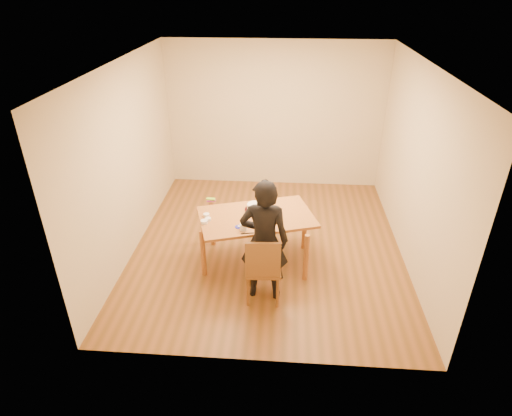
# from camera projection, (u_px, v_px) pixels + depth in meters

# --- Properties ---
(room_shell) EXTENTS (4.00, 4.50, 2.70)m
(room_shell) POSITION_uv_depth(u_px,v_px,m) (270.00, 155.00, 6.24)
(room_shell) COLOR brown
(room_shell) RESTS_ON ground
(dining_table) EXTENTS (1.74, 1.34, 0.04)m
(dining_table) POSITION_uv_depth(u_px,v_px,m) (256.00, 217.00, 5.88)
(dining_table) COLOR brown
(dining_table) RESTS_ON floor
(dining_chair) EXTENTS (0.45, 0.45, 0.04)m
(dining_chair) POSITION_uv_depth(u_px,v_px,m) (264.00, 268.00, 5.33)
(dining_chair) COLOR brown
(dining_chair) RESTS_ON floor
(cake_plate) EXTENTS (0.27, 0.27, 0.02)m
(cake_plate) POSITION_uv_depth(u_px,v_px,m) (254.00, 209.00, 6.00)
(cake_plate) COLOR #B80C3C
(cake_plate) RESTS_ON dining_table
(cake) EXTENTS (0.21, 0.21, 0.07)m
(cake) POSITION_uv_depth(u_px,v_px,m) (254.00, 207.00, 5.98)
(cake) COLOR white
(cake) RESTS_ON cake_plate
(frosting_dome) EXTENTS (0.21, 0.21, 0.03)m
(frosting_dome) POSITION_uv_depth(u_px,v_px,m) (254.00, 204.00, 5.96)
(frosting_dome) COLOR white
(frosting_dome) RESTS_ON cake
(frosting_tub) EXTENTS (0.10, 0.10, 0.09)m
(frosting_tub) POSITION_uv_depth(u_px,v_px,m) (244.00, 227.00, 5.53)
(frosting_tub) COLOR white
(frosting_tub) RESTS_ON dining_table
(frosting_lid) EXTENTS (0.10, 0.10, 0.01)m
(frosting_lid) POSITION_uv_depth(u_px,v_px,m) (239.00, 227.00, 5.60)
(frosting_lid) COLOR #181CA0
(frosting_lid) RESTS_ON dining_table
(frosting_dollop) EXTENTS (0.04, 0.04, 0.02)m
(frosting_dollop) POSITION_uv_depth(u_px,v_px,m) (239.00, 226.00, 5.60)
(frosting_dollop) COLOR white
(frosting_dollop) RESTS_ON frosting_lid
(ramekin_green) EXTENTS (0.09, 0.09, 0.04)m
(ramekin_green) POSITION_uv_depth(u_px,v_px,m) (204.00, 222.00, 5.68)
(ramekin_green) COLOR white
(ramekin_green) RESTS_ON dining_table
(ramekin_yellow) EXTENTS (0.08, 0.08, 0.04)m
(ramekin_yellow) POSITION_uv_depth(u_px,v_px,m) (206.00, 215.00, 5.85)
(ramekin_yellow) COLOR white
(ramekin_yellow) RESTS_ON dining_table
(ramekin_multi) EXTENTS (0.08, 0.08, 0.04)m
(ramekin_multi) POSITION_uv_depth(u_px,v_px,m) (208.00, 219.00, 5.75)
(ramekin_multi) COLOR white
(ramekin_multi) RESTS_ON dining_table
(candy_box_pink) EXTENTS (0.13, 0.08, 0.02)m
(candy_box_pink) POSITION_uv_depth(u_px,v_px,m) (211.00, 200.00, 6.25)
(candy_box_pink) COLOR #E836A6
(candy_box_pink) RESTS_ON dining_table
(candy_box_green) EXTENTS (0.13, 0.07, 0.02)m
(candy_box_green) POSITION_uv_depth(u_px,v_px,m) (211.00, 199.00, 6.24)
(candy_box_green) COLOR green
(candy_box_green) RESTS_ON candy_box_pink
(spatula) EXTENTS (0.16, 0.04, 0.01)m
(spatula) POSITION_uv_depth(u_px,v_px,m) (247.00, 233.00, 5.47)
(spatula) COLOR black
(spatula) RESTS_ON dining_table
(person) EXTENTS (0.61, 0.42, 1.64)m
(person) POSITION_uv_depth(u_px,v_px,m) (264.00, 241.00, 5.19)
(person) COLOR black
(person) RESTS_ON floor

